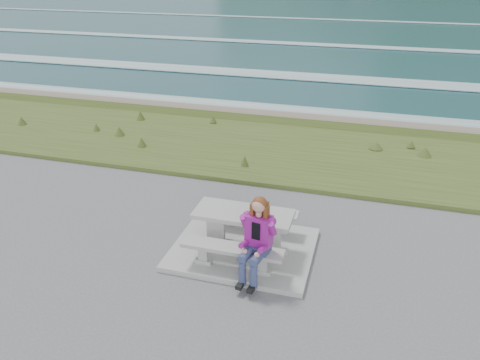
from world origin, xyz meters
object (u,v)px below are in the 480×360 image
at_px(picnic_table, 243,220).
at_px(bench_landward, 232,252).
at_px(bench_seaward, 253,213).
at_px(seated_woman, 255,251).

distance_m(picnic_table, bench_landward, 0.74).
bearing_deg(picnic_table, bench_landward, -90.00).
bearing_deg(bench_seaward, seated_woman, -74.24).
xyz_separation_m(bench_seaward, seated_woman, (0.43, -1.54, 0.19)).
distance_m(picnic_table, seated_woman, 0.94).
distance_m(bench_seaward, seated_woman, 1.61).
bearing_deg(picnic_table, bench_seaward, 90.00).
bearing_deg(seated_woman, bench_landward, 172.02).
xyz_separation_m(bench_landward, bench_seaward, (0.00, 1.40, 0.00)).
bearing_deg(bench_seaward, picnic_table, -90.00).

